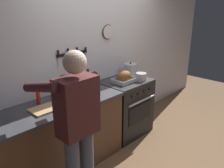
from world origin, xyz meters
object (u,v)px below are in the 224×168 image
person_cook (77,124)px  stock_pot (130,70)px  bottle_vinegar (82,81)px  saucepan (141,77)px  stove (125,107)px  bottle_wine_red (88,81)px  cutting_board (47,108)px  bottle_hot_sauce (38,97)px  roasting_pan (124,77)px  bottle_soy_sauce (69,86)px  bottle_dish_soap (58,91)px

person_cook → stock_pot: 1.86m
bottle_vinegar → saucepan: bearing=-22.4°
stove → bottle_wine_red: size_ratio=3.04×
cutting_board → bottle_hot_sauce: bearing=85.1°
bottle_hot_sauce → saucepan: bearing=-12.0°
roasting_pan → bottle_soy_sauce: (-0.83, 0.25, 0.02)m
bottle_vinegar → roasting_pan: bearing=-20.1°
bottle_hot_sauce → bottle_soy_sauce: bottle_soy_sauce is taller
person_cook → bottle_soy_sauce: person_cook is taller
roasting_pan → cutting_board: (-1.33, 0.00, -0.07)m
bottle_hot_sauce → bottle_soy_sauce: size_ratio=0.87×
stock_pot → bottle_hot_sauce: stock_pot is taller
person_cook → cutting_board: size_ratio=4.61×
roasting_pan → bottle_dish_soap: (-1.07, 0.16, 0.02)m
roasting_pan → saucepan: size_ratio=2.15×
cutting_board → bottle_hot_sauce: 0.21m
stock_pot → bottle_vinegar: 0.97m
cutting_board → bottle_wine_red: size_ratio=1.22×
bottle_vinegar → stove: bearing=-14.4°
cutting_board → bottle_dish_soap: (0.26, 0.16, 0.09)m
roasting_pan → cutting_board: roasting_pan is taller
stock_pot → bottle_wine_red: (-0.93, -0.02, 0.02)m
cutting_board → bottle_wine_red: bottle_wine_red is taller
bottle_wine_red → stove: bearing=-8.0°
bottle_hot_sauce → bottle_wine_red: (0.72, -0.06, 0.04)m
stove → cutting_board: 1.48m
saucepan → bottle_wine_red: 0.88m
roasting_pan → bottle_soy_sauce: bottle_soy_sauce is taller
saucepan → cutting_board: 1.58m
bottle_hot_sauce → cutting_board: bearing=-94.9°
bottle_vinegar → bottle_dish_soap: (-0.44, -0.07, -0.01)m
stock_pot → person_cook: bearing=-156.1°
person_cook → bottle_wine_red: 1.07m
bottle_soy_sauce → bottle_dish_soap: size_ratio=0.94×
stock_pot → bottle_hot_sauce: (-1.65, 0.04, -0.02)m
stock_pot → bottle_dish_soap: size_ratio=0.92×
stock_pot → saucepan: size_ratio=1.39×
roasting_pan → person_cook: bearing=-156.6°
bottle_hot_sauce → bottle_dish_soap: bottle_dish_soap is taller
roasting_pan → bottle_hot_sauce: (-1.31, 0.20, 0.00)m
bottle_soy_sauce → bottle_dish_soap: bearing=-159.7°
person_cook → bottle_hot_sauce: size_ratio=8.21×
stove → bottle_wine_red: bearing=172.0°
person_cook → bottle_wine_red: (0.77, 0.73, 0.07)m
person_cook → bottle_hot_sauce: bearing=-14.0°
bottle_soy_sauce → bottle_dish_soap: bottle_dish_soap is taller
stove → stock_pot: size_ratio=3.96×
stove → bottle_soy_sauce: (-0.91, 0.20, 0.55)m
roasting_pan → bottle_wine_red: bottle_wine_red is taller
bottle_hot_sauce → bottle_vinegar: 0.68m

